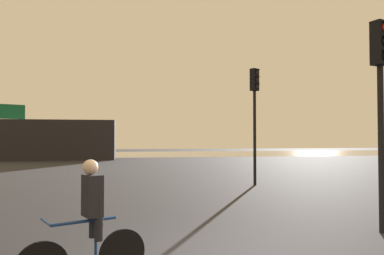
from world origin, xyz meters
TOP-DOWN VIEW (x-y plane):
  - water_strip at (0.00, 39.26)m, footprint 80.00×16.00m
  - distant_building at (-7.72, 29.26)m, footprint 10.55×4.00m
  - traffic_light_near_right at (3.74, 1.29)m, footprint 0.38×0.40m
  - traffic_light_far_right at (3.77, 9.00)m, footprint 0.40×0.42m
  - cyclist at (-1.79, -0.48)m, footprint 1.57×0.80m

SIDE VIEW (x-z plane):
  - water_strip at x=0.00m, z-range 0.00..0.01m
  - cyclist at x=-1.79m, z-range 0.01..1.63m
  - distant_building at x=-7.72m, z-range 0.00..3.47m
  - traffic_light_near_right at x=3.74m, z-range 0.84..5.12m
  - traffic_light_far_right at x=3.77m, z-range 0.91..5.63m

